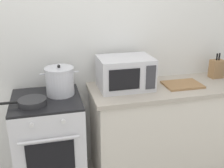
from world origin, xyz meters
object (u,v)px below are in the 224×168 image
(cutting_board, at_px, (182,85))
(knife_block, at_px, (217,69))
(stove, at_px, (50,144))
(frying_pan, at_px, (32,102))
(microwave, at_px, (125,73))
(stock_pot, at_px, (60,81))

(cutting_board, height_order, knife_block, knife_block)
(stove, distance_m, cutting_board, 1.39)
(stove, relative_size, cutting_board, 2.56)
(frying_pan, relative_size, microwave, 0.86)
(stove, bearing_deg, cutting_board, 0.05)
(cutting_board, bearing_deg, microwave, 172.13)
(microwave, bearing_deg, cutting_board, -7.87)
(stock_pot, height_order, cutting_board, stock_pot)
(stock_pot, relative_size, cutting_board, 0.94)
(stove, xyz_separation_m, microwave, (0.74, 0.08, 0.61))
(cutting_board, distance_m, knife_block, 0.49)
(stove, xyz_separation_m, stock_pot, (0.13, 0.07, 0.58))
(stock_pot, distance_m, frying_pan, 0.32)
(frying_pan, bearing_deg, stock_pot, 34.87)
(microwave, height_order, cutting_board, microwave)
(microwave, bearing_deg, stock_pot, -178.83)
(stove, bearing_deg, microwave, 6.09)
(stove, relative_size, frying_pan, 2.13)
(microwave, height_order, knife_block, microwave)
(stock_pot, relative_size, frying_pan, 0.78)
(microwave, distance_m, cutting_board, 0.59)
(stock_pot, xyz_separation_m, knife_block, (1.63, 0.07, -0.03))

